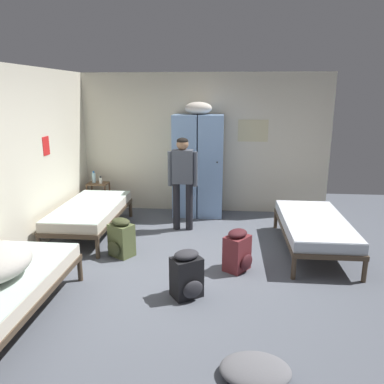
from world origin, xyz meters
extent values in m
plane|color=#565B66|center=(0.00, 0.00, 0.00)|extent=(7.96, 7.96, 0.00)
cube|color=beige|center=(0.00, 2.52, 1.29)|extent=(4.66, 0.06, 2.58)
cube|color=beige|center=(-2.30, 0.00, 1.29)|extent=(0.06, 4.97, 2.58)
cube|color=beige|center=(0.92, 2.48, 1.55)|extent=(0.55, 0.01, 0.40)
cube|color=red|center=(-2.27, 0.87, 1.45)|extent=(0.01, 0.20, 0.28)
cube|color=#7A9ECC|center=(-0.30, 2.21, 0.93)|extent=(0.44, 0.52, 1.85)
cylinder|color=black|center=(-0.18, 1.93, 1.05)|extent=(0.02, 0.03, 0.02)
cube|color=#7A9ECC|center=(0.16, 2.21, 0.93)|extent=(0.44, 0.52, 1.85)
cylinder|color=black|center=(0.28, 1.93, 1.05)|extent=(0.02, 0.03, 0.02)
ellipsoid|color=beige|center=(-0.07, 2.21, 1.96)|extent=(0.48, 0.36, 0.22)
cylinder|color=brown|center=(-2.14, 2.06, 0.28)|extent=(0.03, 0.03, 0.55)
cylinder|color=brown|center=(-1.79, 2.06, 0.28)|extent=(0.03, 0.03, 0.55)
cylinder|color=brown|center=(-2.14, 2.33, 0.28)|extent=(0.03, 0.03, 0.55)
cylinder|color=brown|center=(-1.79, 2.33, 0.28)|extent=(0.03, 0.03, 0.55)
cube|color=brown|center=(-1.97, 2.19, 0.19)|extent=(0.38, 0.30, 0.02)
cube|color=brown|center=(-1.97, 2.19, 0.56)|extent=(0.38, 0.30, 0.02)
cylinder|color=#473828|center=(2.14, 1.60, 0.14)|extent=(0.06, 0.06, 0.28)
cylinder|color=#473828|center=(1.30, 1.60, 0.14)|extent=(0.06, 0.06, 0.28)
cylinder|color=#473828|center=(2.14, -0.24, 0.14)|extent=(0.06, 0.06, 0.28)
cylinder|color=#473828|center=(1.30, -0.24, 0.14)|extent=(0.06, 0.06, 0.28)
cube|color=#473828|center=(1.72, 0.68, 0.31)|extent=(0.90, 1.90, 0.06)
cube|color=silver|center=(1.72, 0.68, 0.41)|extent=(0.87, 1.84, 0.14)
cube|color=silver|center=(1.72, 0.68, 0.49)|extent=(0.86, 1.82, 0.01)
cylinder|color=#473828|center=(-2.14, 0.12, 0.14)|extent=(0.06, 0.06, 0.28)
cylinder|color=#473828|center=(-1.30, 0.12, 0.14)|extent=(0.06, 0.06, 0.28)
cylinder|color=#473828|center=(-2.14, 1.96, 0.14)|extent=(0.06, 0.06, 0.28)
cylinder|color=#473828|center=(-1.30, 1.96, 0.14)|extent=(0.06, 0.06, 0.28)
cube|color=#473828|center=(-1.72, 1.04, 0.31)|extent=(0.90, 1.90, 0.06)
cube|color=beige|center=(-1.72, 1.04, 0.41)|extent=(0.87, 1.84, 0.14)
cube|color=silver|center=(-1.72, 1.04, 0.49)|extent=(0.86, 1.82, 0.01)
cylinder|color=#473828|center=(-2.14, -0.52, 0.14)|extent=(0.06, 0.06, 0.28)
cylinder|color=#473828|center=(-1.30, -0.52, 0.14)|extent=(0.06, 0.06, 0.28)
cube|color=#473828|center=(-1.72, -1.44, 0.31)|extent=(0.90, 1.90, 0.06)
cube|color=beige|center=(-1.72, -1.44, 0.41)|extent=(0.87, 1.84, 0.14)
cube|color=silver|center=(-1.72, -1.44, 0.49)|extent=(0.86, 1.82, 0.01)
cylinder|color=black|center=(-0.15, 1.38, 0.40)|extent=(0.12, 0.12, 0.80)
cylinder|color=black|center=(-0.36, 1.38, 0.40)|extent=(0.12, 0.12, 0.80)
cube|color=#474C56|center=(-0.26, 1.38, 1.07)|extent=(0.33, 0.20, 0.54)
cylinder|color=#474C56|center=(-0.05, 1.39, 1.03)|extent=(0.08, 0.08, 0.56)
cylinder|color=#474C56|center=(-0.46, 1.38, 1.03)|extent=(0.08, 0.08, 0.56)
sphere|color=#936B4C|center=(-0.26, 1.38, 1.43)|extent=(0.19, 0.19, 0.19)
ellipsoid|color=black|center=(-0.26, 1.38, 1.48)|extent=(0.18, 0.18, 0.11)
cylinder|color=#B2DBEA|center=(-2.05, 2.21, 0.67)|extent=(0.07, 0.07, 0.19)
cylinder|color=#2666B2|center=(-2.05, 2.21, 0.78)|extent=(0.04, 0.04, 0.03)
cylinder|color=white|center=(-1.90, 2.15, 0.63)|extent=(0.06, 0.06, 0.11)
cylinder|color=black|center=(-1.90, 2.15, 0.70)|extent=(0.03, 0.03, 0.03)
cube|color=black|center=(0.03, -0.76, 0.23)|extent=(0.40, 0.38, 0.46)
ellipsoid|color=#2D2D33|center=(0.12, -0.88, 0.15)|extent=(0.24, 0.20, 0.20)
ellipsoid|color=#2D2D33|center=(0.03, -0.76, 0.50)|extent=(0.36, 0.34, 0.10)
cube|color=black|center=(-0.12, -0.70, 0.25)|extent=(0.05, 0.05, 0.32)
cube|color=black|center=(0.03, -0.60, 0.25)|extent=(0.05, 0.05, 0.32)
cube|color=maroon|center=(0.61, -0.05, 0.23)|extent=(0.38, 0.40, 0.46)
ellipsoid|color=#42191E|center=(0.73, -0.14, 0.15)|extent=(0.20, 0.24, 0.20)
ellipsoid|color=#42191E|center=(0.61, -0.05, 0.50)|extent=(0.34, 0.36, 0.10)
cube|color=black|center=(0.45, -0.04, 0.25)|extent=(0.05, 0.05, 0.32)
cube|color=black|center=(0.55, 0.10, 0.25)|extent=(0.05, 0.05, 0.32)
cube|color=#566038|center=(-0.99, 0.25, 0.23)|extent=(0.40, 0.37, 0.46)
ellipsoid|color=#383D23|center=(-1.07, 0.12, 0.15)|extent=(0.25, 0.20, 0.20)
ellipsoid|color=#383D23|center=(-0.99, 0.25, 0.50)|extent=(0.36, 0.34, 0.10)
cube|color=black|center=(-0.99, 0.41, 0.25)|extent=(0.06, 0.05, 0.32)
cube|color=black|center=(-0.84, 0.32, 0.25)|extent=(0.06, 0.05, 0.32)
ellipsoid|color=slate|center=(0.72, -1.98, 0.06)|extent=(0.58, 0.45, 0.13)
camera|label=1|loc=(0.45, -4.61, 2.24)|focal=35.62mm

